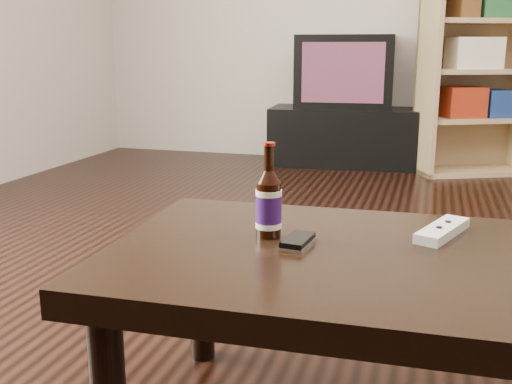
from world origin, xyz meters
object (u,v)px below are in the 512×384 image
(coffee_table, at_px, (387,281))
(tv_stand, at_px, (343,136))
(tv, at_px, (345,72))
(remote, at_px, (442,230))
(phone, at_px, (298,242))
(beer_bottle, at_px, (269,204))
(bookshelf, at_px, (475,67))

(coffee_table, bearing_deg, tv_stand, 99.96)
(tv, distance_m, remote, 3.26)
(tv, height_order, phone, tv)
(remote, bearing_deg, beer_bottle, -141.15)
(tv_stand, distance_m, coffee_table, 3.41)
(tv, xyz_separation_m, bookshelf, (0.92, -0.07, 0.05))
(beer_bottle, bearing_deg, bookshelf, 79.44)
(phone, height_order, remote, remote)
(bookshelf, distance_m, coffee_table, 3.32)
(tv_stand, height_order, beer_bottle, beer_bottle)
(beer_bottle, bearing_deg, remote, 17.89)
(phone, bearing_deg, coffee_table, 4.10)
(coffee_table, xyz_separation_m, remote, (0.11, 0.17, 0.07))
(phone, bearing_deg, beer_bottle, 157.44)
(tv, height_order, beer_bottle, tv)
(tv_stand, xyz_separation_m, bookshelf, (0.92, -0.07, 0.53))
(tv_stand, xyz_separation_m, tv, (0.00, -0.00, 0.48))
(coffee_table, distance_m, phone, 0.21)
(coffee_table, relative_size, beer_bottle, 5.59)
(tv, bearing_deg, phone, -87.62)
(beer_bottle, height_order, remote, beer_bottle)
(remote, bearing_deg, coffee_table, -100.84)
(tv, xyz_separation_m, phone, (0.39, -3.35, -0.24))
(phone, bearing_deg, bookshelf, 87.09)
(tv, relative_size, remote, 3.50)
(remote, bearing_deg, bookshelf, 106.90)
(tv_stand, xyz_separation_m, phone, (0.39, -3.35, 0.24))
(bookshelf, bearing_deg, tv_stand, 151.17)
(tv, distance_m, phone, 3.38)
(beer_bottle, bearing_deg, coffee_table, -10.32)
(tv_stand, bearing_deg, beer_bottle, -88.87)
(tv_stand, bearing_deg, coffee_table, -84.34)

